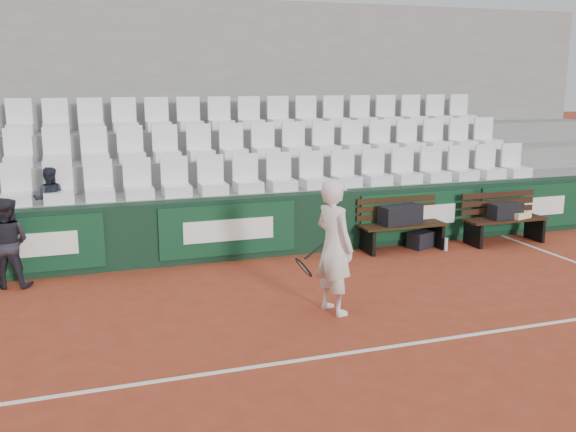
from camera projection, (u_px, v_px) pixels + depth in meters
The scene contains 21 objects.
ground at pixel (334, 356), 6.78m from camera, with size 80.00×80.00×0.00m, color #9E3B23.
court_baseline at pixel (334, 355), 6.78m from camera, with size 18.00×0.06×0.01m, color white.
back_barrier at pixel (242, 228), 10.39m from camera, with size 18.00×0.34×1.00m.
grandstand_tier_front at pixel (229, 220), 10.95m from camera, with size 18.00×0.95×1.00m, color gray.
grandstand_tier_mid at pixel (217, 197), 11.78m from camera, with size 18.00×0.95×1.45m, color gray.
grandstand_tier_back at pixel (206, 178), 12.61m from camera, with size 18.00×0.95×1.90m, color gray.
grandstand_rear_wall at pixel (198, 112), 12.93m from camera, with size 18.00×0.30×4.40m, color gray.
seat_row_front at pixel (231, 174), 10.62m from camera, with size 11.90×0.44×0.63m, color white.
seat_row_mid at pixel (217, 142), 11.40m from camera, with size 11.90×0.44×0.63m, color white.
seat_row_back at pixel (206, 113), 12.19m from camera, with size 11.90×0.44×0.63m, color white.
bench_left at pixel (402, 237), 10.91m from camera, with size 1.50×0.56×0.45m, color black.
bench_right at pixel (504, 230), 11.37m from camera, with size 1.50×0.56×0.45m, color black.
sports_bag_left at pixel (400, 215), 10.86m from camera, with size 0.74×0.32×0.32m, color black.
sports_bag_right at pixel (506, 211), 11.26m from camera, with size 0.58×0.27×0.27m, color black.
towel at pixel (518, 215), 11.34m from camera, with size 0.38×0.28×0.11m, color beige.
sports_bag_ground at pixel (422, 240), 11.07m from camera, with size 0.47×0.28×0.28m, color black.
water_bottle_near at pixel (346, 252), 10.28m from camera, with size 0.08×0.08×0.28m, color silver.
water_bottle_far at pixel (446, 244), 10.86m from camera, with size 0.06×0.06×0.22m, color silver.
tennis_player at pixel (334, 247), 7.87m from camera, with size 0.78×0.71×1.69m.
ball_kid at pixel (7, 243), 8.88m from camera, with size 0.62×0.48×1.27m, color #212129.
spectator_c at pixel (47, 170), 9.73m from camera, with size 0.49×0.38×1.00m, color #1D212C.
Camera 1 is at (-2.49, -5.82, 2.87)m, focal length 40.00 mm.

